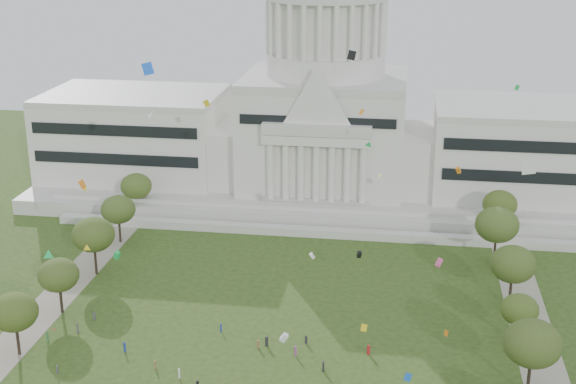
{
  "coord_description": "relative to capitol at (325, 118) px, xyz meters",
  "views": [
    {
      "loc": [
        21.98,
        -101.74,
        74.87
      ],
      "look_at": [
        0.0,
        45.0,
        24.0
      ],
      "focal_mm": 50.0,
      "sensor_mm": 36.0,
      "label": 1
    }
  ],
  "objects": [
    {
      "name": "path_left",
      "position": [
        -48.0,
        -83.59,
        -22.28
      ],
      "size": [
        8.0,
        160.0,
        0.04
      ],
      "primitive_type": "cube",
      "color": "gray",
      "rests_on": "ground"
    },
    {
      "name": "capitol",
      "position": [
        0.0,
        0.0,
        0.0
      ],
      "size": [
        160.0,
        64.5,
        91.3
      ],
      "color": "beige",
      "rests_on": "ground"
    },
    {
      "name": "row_tree_l_4",
      "position": [
        -44.08,
        -61.17,
        -12.9
      ],
      "size": [
        9.29,
        9.29,
        13.21
      ],
      "color": "black",
      "rests_on": "ground"
    },
    {
      "name": "row_tree_r_4",
      "position": [
        44.76,
        -63.55,
        -13.01
      ],
      "size": [
        9.19,
        9.19,
        13.06
      ],
      "color": "black",
      "rests_on": "ground"
    },
    {
      "name": "kite_swarm",
      "position": [
        -0.94,
        -109.86,
        5.23
      ],
      "size": [
        96.86,
        109.29,
        54.21
      ],
      "color": "green",
      "rests_on": "ground"
    },
    {
      "name": "row_tree_l_2",
      "position": [
        -45.04,
        -96.29,
        -13.79
      ],
      "size": [
        8.42,
        8.42,
        11.97
      ],
      "color": "black",
      "rests_on": "ground"
    },
    {
      "name": "row_tree_r_3",
      "position": [
        44.4,
        -79.1,
        -15.21
      ],
      "size": [
        7.01,
        7.01,
        9.98
      ],
      "color": "black",
      "rests_on": "ground"
    },
    {
      "name": "row_tree_l_6",
      "position": [
        -46.87,
        -24.45,
        -14.02
      ],
      "size": [
        8.19,
        8.19,
        11.64
      ],
      "color": "black",
      "rests_on": "ground"
    },
    {
      "name": "row_tree_r_2",
      "position": [
        44.17,
        -96.15,
        -12.64
      ],
      "size": [
        9.55,
        9.55,
        13.58
      ],
      "color": "black",
      "rests_on": "ground"
    },
    {
      "name": "row_tree_l_5",
      "position": [
        -45.22,
        -42.58,
        -13.88
      ],
      "size": [
        8.33,
        8.33,
        11.85
      ],
      "color": "black",
      "rests_on": "ground"
    },
    {
      "name": "row_tree_l_3",
      "position": [
        -44.09,
        -79.67,
        -14.09
      ],
      "size": [
        8.12,
        8.12,
        11.55
      ],
      "color": "black",
      "rests_on": "ground"
    },
    {
      "name": "row_tree_r_6",
      "position": [
        45.96,
        -25.46,
        -13.79
      ],
      "size": [
        8.42,
        8.42,
        11.97
      ],
      "color": "black",
      "rests_on": "ground"
    },
    {
      "name": "distant_crowd",
      "position": [
        -13.9,
        -98.18,
        -21.42
      ],
      "size": [
        59.98,
        39.07,
        1.92
      ],
      "color": "#26262B",
      "rests_on": "ground"
    },
    {
      "name": "row_tree_r_5",
      "position": [
        43.49,
        -43.4,
        -12.37
      ],
      "size": [
        9.82,
        9.82,
        13.96
      ],
      "color": "black",
      "rests_on": "ground"
    },
    {
      "name": "path_right",
      "position": [
        48.0,
        -83.59,
        -22.28
      ],
      "size": [
        8.0,
        160.0,
        0.04
      ],
      "primitive_type": "cube",
      "color": "gray",
      "rests_on": "ground"
    }
  ]
}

